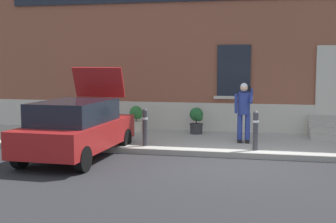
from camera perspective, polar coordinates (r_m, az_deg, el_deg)
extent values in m
plane|color=#232326|center=(11.22, 8.56, -6.68)|extent=(80.00, 80.00, 0.00)
cube|color=#99968E|center=(13.94, 9.33, -3.87)|extent=(24.00, 3.60, 0.15)
cube|color=gray|center=(12.12, 8.86, -5.37)|extent=(24.00, 0.12, 0.15)
cube|color=brown|center=(16.29, 10.03, 10.51)|extent=(24.00, 1.40, 7.50)
cube|color=#BCB7A8|center=(15.63, 9.70, -1.05)|extent=(24.00, 0.08, 1.10)
cube|color=black|center=(15.64, 19.91, 3.42)|extent=(1.00, 0.08, 2.10)
cube|color=#BCB7A8|center=(15.62, 19.93, 3.60)|extent=(1.16, 0.06, 2.24)
cube|color=black|center=(15.54, 8.14, 5.04)|extent=(1.10, 0.06, 1.70)
cube|color=#BCB7A8|center=(15.55, 8.08, 1.72)|extent=(1.30, 0.12, 0.10)
cube|color=#9E998E|center=(15.02, 20.09, -2.54)|extent=(1.59, 0.32, 0.32)
cube|color=#9E998E|center=(15.32, 19.94, -2.07)|extent=(1.59, 0.32, 0.48)
cube|color=#9E998E|center=(15.63, 19.79, -1.62)|extent=(1.59, 0.32, 0.64)
cube|color=maroon|center=(12.12, -11.14, -2.79)|extent=(1.89, 4.06, 0.64)
cube|color=black|center=(11.91, -11.51, -0.04)|extent=(1.63, 2.45, 0.56)
cube|color=black|center=(13.98, -7.56, -2.47)|extent=(1.67, 0.16, 0.20)
cube|color=yellow|center=(13.95, -7.58, -1.74)|extent=(0.52, 0.04, 0.12)
cube|color=#B21414|center=(14.21, -10.42, -0.59)|extent=(0.16, 0.05, 0.18)
cube|color=#B21414|center=(13.65, -4.66, -0.78)|extent=(0.16, 0.05, 0.18)
cube|color=maroon|center=(13.32, -8.58, 3.59)|extent=(1.50, 0.42, 0.87)
cylinder|color=black|center=(11.35, -17.81, -5.21)|extent=(0.22, 0.61, 0.60)
cylinder|color=black|center=(10.60, -10.48, -5.80)|extent=(0.22, 0.61, 0.60)
cylinder|color=black|center=(13.76, -11.60, -3.10)|extent=(0.22, 0.61, 0.60)
cylinder|color=black|center=(13.15, -5.34, -3.43)|extent=(0.22, 0.61, 0.60)
cylinder|color=#333338|center=(12.41, 10.76, -2.55)|extent=(0.14, 0.14, 0.95)
sphere|color=#333338|center=(12.35, 10.81, -0.28)|extent=(0.15, 0.15, 0.15)
cylinder|color=silver|center=(12.37, 10.79, -1.20)|extent=(0.15, 0.15, 0.06)
cylinder|color=#333338|center=(12.85, -2.86, -2.16)|extent=(0.14, 0.14, 0.95)
sphere|color=#333338|center=(12.79, -2.87, 0.03)|extent=(0.15, 0.15, 0.15)
cylinder|color=silver|center=(12.81, -2.87, -0.86)|extent=(0.15, 0.15, 0.06)
cylinder|color=navy|center=(13.46, 8.86, -1.96)|extent=(0.15, 0.15, 0.82)
cube|color=black|center=(13.58, 8.85, -3.59)|extent=(0.12, 0.28, 0.10)
cylinder|color=navy|center=(13.45, 9.80, -1.98)|extent=(0.15, 0.15, 0.82)
cube|color=black|center=(13.57, 9.78, -3.62)|extent=(0.12, 0.28, 0.10)
cylinder|color=navy|center=(13.32, 9.37, 1.04)|extent=(0.34, 0.45, 0.67)
sphere|color=tan|center=(13.20, 9.38, 2.92)|extent=(0.22, 0.22, 0.22)
sphere|color=silver|center=(13.20, 9.38, 3.05)|extent=(0.21, 0.21, 0.21)
cylinder|color=navy|center=(13.29, 8.41, 0.98)|extent=(0.09, 0.19, 0.57)
cylinder|color=navy|center=(13.25, 10.24, 1.89)|extent=(0.09, 0.41, 0.42)
cube|color=black|center=(13.18, 10.03, 2.82)|extent=(0.07, 0.02, 0.15)
cylinder|color=beige|center=(15.63, -3.95, -1.83)|extent=(0.40, 0.40, 0.34)
cylinder|color=beige|center=(15.61, -3.95, -1.32)|extent=(0.44, 0.44, 0.05)
cylinder|color=#47331E|center=(15.59, -3.96, -0.77)|extent=(0.04, 0.04, 0.24)
sphere|color=#286B2D|center=(15.57, -3.96, -0.11)|extent=(0.44, 0.44, 0.44)
sphere|color=#286B2D|center=(15.51, -3.66, -0.51)|extent=(0.24, 0.24, 0.24)
cylinder|color=#2D2D30|center=(15.06, 3.51, -2.12)|extent=(0.40, 0.40, 0.34)
cylinder|color=#2D2D30|center=(15.04, 3.51, -1.60)|extent=(0.44, 0.44, 0.05)
cylinder|color=#47331E|center=(15.02, 3.52, -1.03)|extent=(0.04, 0.04, 0.24)
sphere|color=#1E5628|center=(15.00, 3.52, -0.35)|extent=(0.44, 0.44, 0.44)
sphere|color=#1E5628|center=(14.95, 3.87, -0.76)|extent=(0.24, 0.24, 0.24)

